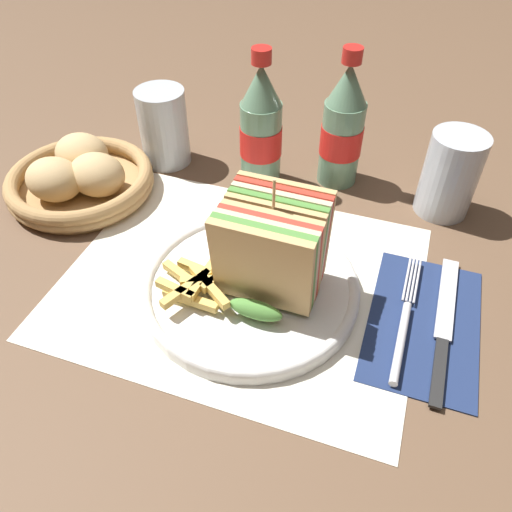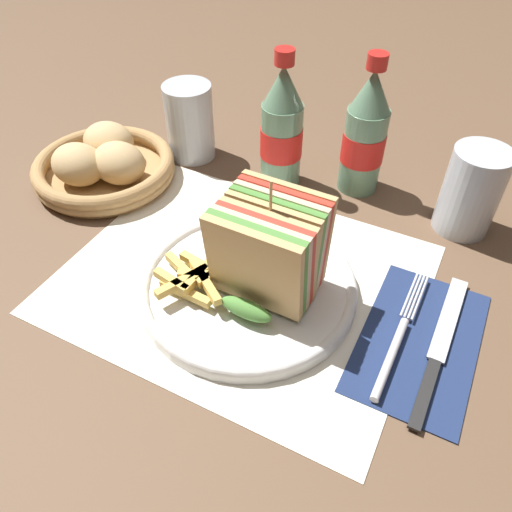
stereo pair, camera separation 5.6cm
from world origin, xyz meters
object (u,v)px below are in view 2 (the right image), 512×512
Objects in this scene: club_sandwich at (269,250)px; coke_bottle_near at (282,130)px; bread_basket at (104,165)px; coke_bottle_far at (365,136)px; knife at (439,347)px; plate_main at (248,286)px; fork at (397,342)px; glass_far at (190,122)px; glass_near at (469,196)px.

coke_bottle_near is at bearing 111.61° from club_sandwich.
club_sandwich reaches higher than bread_basket.
bread_basket is at bearing -155.63° from coke_bottle_far.
coke_bottle_far is (0.02, 0.25, 0.01)m from club_sandwich.
coke_bottle_far is at bearing 126.06° from knife.
bread_basket is at bearing 170.84° from knife.
plate_main is 0.31m from bread_basket.
bread_basket is (-0.46, 0.10, 0.02)m from fork.
glass_far is at bearing 134.24° from plate_main.
coke_bottle_near is at bearing -159.77° from coke_bottle_far.
coke_bottle_far reaches higher than glass_near.
knife is 0.22m from glass_near.
fork is at bearing -159.64° from knife.
knife is at bearing -84.85° from glass_near.
plate_main is 0.24m from coke_bottle_near.
coke_bottle_near is (-0.06, 0.22, 0.07)m from plate_main.
club_sandwich reaches higher than fork.
club_sandwich is 0.25m from coke_bottle_far.
bread_basket is at bearing 168.25° from fork.
bread_basket is (-0.33, -0.15, -0.06)m from coke_bottle_far.
glass_far is (-0.43, 0.20, 0.05)m from knife.
glass_far is (-0.38, 0.22, 0.05)m from fork.
glass_far is (-0.26, -0.04, -0.03)m from coke_bottle_far.
glass_near is 0.41m from glass_far.
coke_bottle_near is at bearing -176.70° from glass_near.
coke_bottle_near is 1.70× the size of glass_near.
fork is 0.44m from glass_far.
glass_far reaches higher than plate_main.
plate_main is 1.19× the size of knife.
knife is 1.02× the size of bread_basket.
plate_main is 0.17m from fork.
knife is at bearing 4.39° from plate_main.
bread_basket is at bearing -165.27° from glass_near.
fork is 0.86× the size of knife.
coke_bottle_near is (-0.23, 0.21, 0.07)m from fork.
coke_bottle_far is 0.37m from bread_basket.
glass_near is at bearing 95.80° from knife.
glass_near reaches higher than bread_basket.
plate_main is 1.39× the size of fork.
glass_near is at bearing 1.69° from glass_far.
coke_bottle_far reaches higher than club_sandwich.
glass_far is at bearing 155.28° from knife.
coke_bottle_near is 1.00× the size of coke_bottle_far.
club_sandwich is (0.02, 0.00, 0.06)m from plate_main.
fork is at bearing -63.07° from coke_bottle_far.
plate_main is 1.22× the size of bread_basket.
knife is (0.04, 0.01, -0.00)m from fork.
knife is 0.47m from glass_far.
club_sandwich is 0.33m from bread_basket.
club_sandwich is at bearing 12.05° from plate_main.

